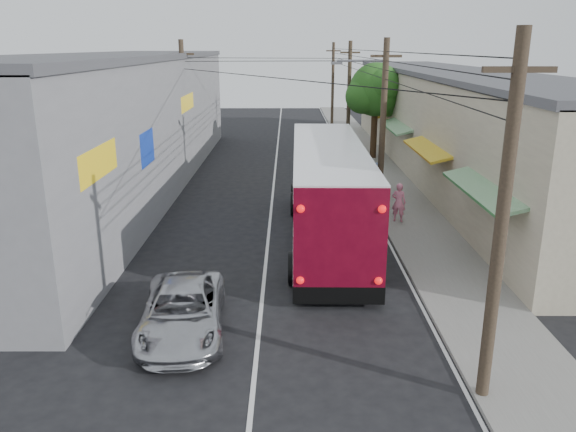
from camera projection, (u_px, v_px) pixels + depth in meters
name	position (u px, v px, depth m)	size (l,w,h in m)	color
ground	(257.00, 351.00, 14.62)	(120.00, 120.00, 0.00)	black
sidewalk	(382.00, 177.00, 33.75)	(3.00, 80.00, 0.12)	slate
building_right	(452.00, 121.00, 34.77)	(7.09, 40.00, 6.25)	#C0B598
building_left	(118.00, 122.00, 30.78)	(7.20, 36.00, 7.25)	gray
utility_poles	(327.00, 108.00, 32.88)	(11.80, 45.28, 8.00)	#473828
street_tree	(377.00, 91.00, 38.17)	(4.40, 4.00, 6.60)	#3F2B19
coach_bus	(328.00, 191.00, 22.76)	(3.25, 13.43, 3.85)	white
jeepney	(183.00, 311.00, 15.38)	(2.21, 4.79, 1.33)	#BABBC1
parked_suv	(359.00, 180.00, 29.99)	(2.15, 5.30, 1.54)	gray
parked_car_mid	(342.00, 148.00, 39.28)	(1.80, 4.46, 1.52)	#222227
parked_car_far	(334.00, 136.00, 45.63)	(1.36, 3.90, 1.28)	black
pedestrian_near	(399.00, 202.00, 24.84)	(0.64, 0.42, 1.75)	pink
pedestrian_far	(375.00, 178.00, 29.44)	(0.83, 0.65, 1.70)	#92A9D4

